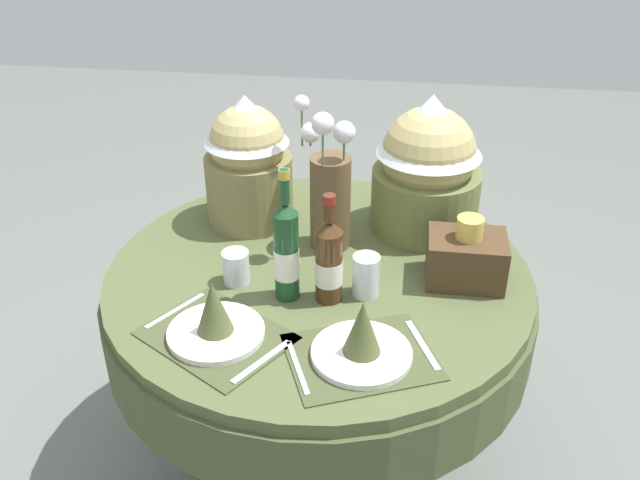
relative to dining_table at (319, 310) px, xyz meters
name	(u,v)px	position (x,y,z in m)	size (l,w,h in m)	color
ground	(319,450)	(0.00, 0.00, -0.58)	(8.00, 8.00, 0.00)	slate
dining_table	(319,310)	(0.00, 0.00, 0.00)	(1.23, 1.23, 0.73)	#4C5633
place_setting_left	(215,321)	(-0.21, -0.33, 0.19)	(0.43, 0.40, 0.16)	#41492B
place_setting_right	(362,342)	(0.15, -0.36, 0.19)	(0.41, 0.37, 0.16)	#41492B
flower_vase	(329,191)	(0.01, 0.14, 0.32)	(0.18, 0.20, 0.44)	brown
wine_bottle_left	(329,261)	(0.05, -0.13, 0.26)	(0.07, 0.07, 0.31)	#422814
wine_bottle_centre	(286,251)	(-0.06, -0.14, 0.28)	(0.07, 0.07, 0.37)	#194223
tumbler_near_left	(236,267)	(-0.21, -0.09, 0.19)	(0.07, 0.07, 0.09)	silver
tumbler_mid	(366,276)	(0.14, -0.10, 0.20)	(0.07, 0.07, 0.12)	silver
gift_tub_back_left	(248,156)	(-0.26, 0.27, 0.36)	(0.27, 0.27, 0.41)	olive
gift_tub_back_right	(428,161)	(0.29, 0.29, 0.37)	(0.33, 0.33, 0.43)	olive
woven_basket_side_right	(466,257)	(0.41, 0.01, 0.22)	(0.21, 0.16, 0.19)	#47331E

